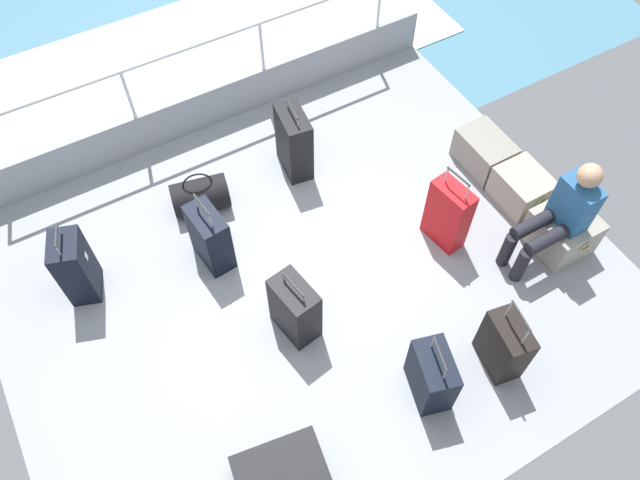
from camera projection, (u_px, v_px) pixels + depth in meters
ground_plane at (309, 279)px, 5.48m from camera, size 4.40×5.20×0.06m
gunwale_port at (205, 109)px, 6.33m from camera, size 0.06×5.20×0.45m
railing_port at (196, 65)px, 5.87m from camera, size 0.04×4.20×1.02m
sea_wake at (164, 71)px, 7.49m from camera, size 12.00×12.00×0.01m
cargo_crate_0 at (484, 152)px, 6.06m from camera, size 0.58×0.38×0.35m
cargo_crate_1 at (521, 188)px, 5.80m from camera, size 0.52×0.41×0.35m
cargo_crate_2 at (562, 231)px, 5.50m from camera, size 0.53×0.49×0.39m
passenger_seated at (560, 214)px, 5.13m from camera, size 0.34×0.66×1.09m
suitcase_0 at (448, 214)px, 5.42m from camera, size 0.41×0.25×0.87m
suitcase_1 at (432, 376)px, 4.66m from camera, size 0.47×0.36×0.68m
suitcase_2 at (282, 477)px, 4.38m from camera, size 0.55×0.70×0.27m
suitcase_3 at (210, 237)px, 5.32m from camera, size 0.43×0.27×0.78m
suitcase_4 at (76, 267)px, 5.11m from camera, size 0.40×0.34×0.82m
suitcase_5 at (295, 309)px, 4.94m from camera, size 0.44×0.31×0.70m
suitcase_6 at (504, 345)px, 4.78m from camera, size 0.43×0.30×0.79m
suitcase_7 at (294, 142)px, 5.90m from camera, size 0.47×0.29×0.79m
duffel_bag at (200, 195)px, 5.77m from camera, size 0.43×0.58×0.47m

